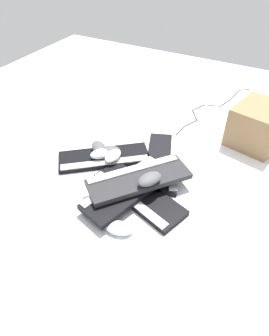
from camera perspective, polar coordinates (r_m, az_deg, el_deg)
name	(u,v)px	position (r m, az deg, el deg)	size (l,w,h in m)	color
ground_plane	(145,187)	(1.34, 1.94, -3.69)	(3.20, 3.20, 0.00)	silver
keyboard_0	(104,158)	(1.48, -5.81, 1.94)	(0.44, 0.39, 0.03)	black
keyboard_1	(138,194)	(1.29, 0.66, -4.96)	(0.46, 0.28, 0.03)	black
keyboard_2	(163,162)	(1.46, 5.48, 1.21)	(0.30, 0.46, 0.03)	black
keyboard_3	(129,188)	(1.27, -1.06, -3.89)	(0.27, 0.46, 0.03)	black
keyboard_4	(139,178)	(1.27, 0.81, -2.00)	(0.39, 0.44, 0.03)	#232326
mouse_0	(101,153)	(1.45, -6.34, 2.77)	(0.11, 0.07, 0.04)	#B7B7BC
mouse_1	(109,151)	(1.47, -4.90, 3.31)	(0.11, 0.07, 0.04)	#4C4C51
mouse_2	(150,179)	(1.22, 2.89, -2.13)	(0.11, 0.07, 0.04)	#4C4C51
mouse_3	(113,156)	(1.43, -4.13, 2.36)	(0.11, 0.07, 0.04)	silver
mouse_4	(119,228)	(1.16, -2.93, -11.36)	(0.11, 0.07, 0.04)	silver
mouse_5	(99,147)	(1.49, -6.82, 3.91)	(0.11, 0.07, 0.04)	#4C4C51
cable_0	(209,110)	(1.94, 14.01, 10.71)	(0.25, 0.85, 0.01)	black
cardboard_box	(258,125)	(1.67, 22.45, 7.52)	(0.27, 0.24, 0.21)	olive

